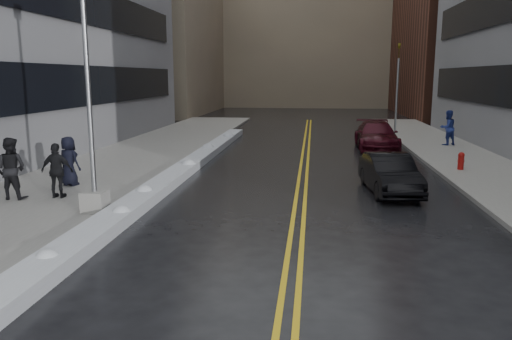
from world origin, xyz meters
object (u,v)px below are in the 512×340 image
(car_maroon, at_px, (376,136))
(pedestrian_east, at_px, (448,128))
(car_black, at_px, (390,174))
(pedestrian_b, at_px, (11,168))
(pedestrian_c, at_px, (69,161))
(pedestrian_d, at_px, (57,171))
(lamppost, at_px, (91,129))
(fire_hydrant, at_px, (461,160))
(traffic_signal, at_px, (397,85))

(car_maroon, bearing_deg, pedestrian_east, 15.67)
(car_black, height_order, car_maroon, car_maroon)
(pedestrian_b, distance_m, pedestrian_c, 2.26)
(pedestrian_d, height_order, car_maroon, pedestrian_d)
(lamppost, xyz_separation_m, fire_hydrant, (12.30, 8.00, -1.98))
(pedestrian_b, xyz_separation_m, pedestrian_c, (0.84, 2.09, -0.11))
(pedestrian_b, height_order, pedestrian_d, pedestrian_b)
(pedestrian_east, xyz_separation_m, car_maroon, (-4.03, -1.11, -0.37))
(pedestrian_b, xyz_separation_m, car_black, (12.06, 2.87, -0.46))
(pedestrian_c, bearing_deg, pedestrian_east, -122.29)
(pedestrian_b, relative_size, pedestrian_east, 1.00)
(lamppost, relative_size, pedestrian_d, 4.34)
(traffic_signal, xyz_separation_m, pedestrian_d, (-13.68, -20.54, -2.37))
(fire_hydrant, height_order, pedestrian_d, pedestrian_d)
(pedestrian_d, height_order, pedestrian_east, pedestrian_east)
(pedestrian_c, bearing_deg, car_black, -156.08)
(fire_hydrant, distance_m, traffic_signal, 14.30)
(pedestrian_east, height_order, car_black, pedestrian_east)
(pedestrian_c, relative_size, pedestrian_east, 0.89)
(lamppost, xyz_separation_m, traffic_signal, (11.80, 22.00, 0.87))
(traffic_signal, relative_size, pedestrian_east, 3.08)
(fire_hydrant, xyz_separation_m, pedestrian_d, (-14.18, -6.54, 0.48))
(pedestrian_d, bearing_deg, pedestrian_east, -138.30)
(pedestrian_c, distance_m, pedestrian_d, 1.87)
(pedestrian_east, bearing_deg, lamppost, 23.36)
(car_black, bearing_deg, fire_hydrant, 42.89)
(fire_hydrant, bearing_deg, pedestrian_d, -155.23)
(pedestrian_b, bearing_deg, fire_hydrant, -154.58)
(pedestrian_b, relative_size, pedestrian_c, 1.12)
(fire_hydrant, xyz_separation_m, pedestrian_east, (1.37, 7.69, 0.58))
(pedestrian_b, bearing_deg, car_black, -164.95)
(pedestrian_c, bearing_deg, pedestrian_b, 88.02)
(fire_hydrant, distance_m, pedestrian_c, 15.45)
(fire_hydrant, bearing_deg, car_maroon, 112.06)
(fire_hydrant, height_order, traffic_signal, traffic_signal)
(pedestrian_d, bearing_deg, car_maroon, -132.04)
(traffic_signal, bearing_deg, pedestrian_east, -73.52)
(pedestrian_d, distance_m, car_black, 11.01)
(car_maroon, bearing_deg, pedestrian_d, -131.01)
(pedestrian_c, xyz_separation_m, pedestrian_d, (0.52, -1.80, 0.01))
(traffic_signal, xyz_separation_m, car_maroon, (-2.17, -7.42, -2.65))
(fire_hydrant, bearing_deg, pedestrian_east, 79.93)
(pedestrian_b, distance_m, pedestrian_d, 1.40)
(lamppost, distance_m, pedestrian_east, 20.86)
(pedestrian_d, relative_size, car_black, 0.43)
(pedestrian_c, bearing_deg, fire_hydrant, -142.15)
(pedestrian_c, bearing_deg, car_maroon, -116.77)
(pedestrian_c, height_order, car_maroon, pedestrian_c)
(pedestrian_b, bearing_deg, pedestrian_d, -166.23)
(car_black, bearing_deg, pedestrian_d, -172.33)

